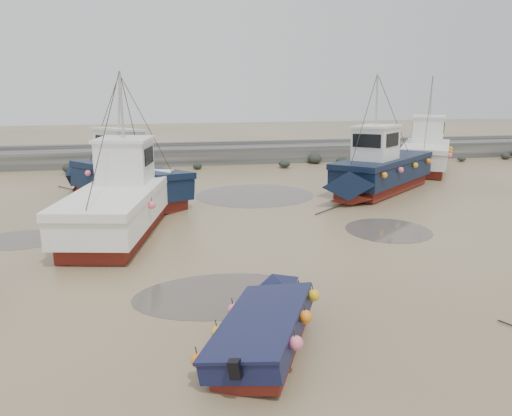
{
  "coord_description": "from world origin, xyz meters",
  "views": [
    {
      "loc": [
        -3.27,
        -14.54,
        5.81
      ],
      "look_at": [
        -0.02,
        2.64,
        1.4
      ],
      "focal_mm": 35.0,
      "sensor_mm": 36.0,
      "label": 1
    }
  ],
  "objects_px": {
    "cabin_boat_2": "(379,169)",
    "person": "(143,213)",
    "dinghy_1": "(270,322)",
    "cabin_boat_0": "(120,175)",
    "cabin_boat_1": "(124,197)",
    "cabin_boat_3": "(426,150)"
  },
  "relations": [
    {
      "from": "cabin_boat_2",
      "to": "person",
      "type": "xyz_separation_m",
      "value": [
        -12.35,
        -2.0,
        -1.33
      ]
    },
    {
      "from": "dinghy_1",
      "to": "cabin_boat_0",
      "type": "xyz_separation_m",
      "value": [
        -4.33,
        15.0,
        0.8
      ]
    },
    {
      "from": "cabin_boat_1",
      "to": "cabin_boat_2",
      "type": "distance_m",
      "value": 13.7
    },
    {
      "from": "cabin_boat_0",
      "to": "person",
      "type": "height_order",
      "value": "cabin_boat_0"
    },
    {
      "from": "cabin_boat_2",
      "to": "person",
      "type": "height_order",
      "value": "cabin_boat_2"
    },
    {
      "from": "cabin_boat_0",
      "to": "person",
      "type": "xyz_separation_m",
      "value": [
        1.11,
        -2.37,
        -1.35
      ]
    },
    {
      "from": "dinghy_1",
      "to": "cabin_boat_3",
      "type": "xyz_separation_m",
      "value": [
        15.35,
        20.82,
        0.8
      ]
    },
    {
      "from": "dinghy_1",
      "to": "cabin_boat_1",
      "type": "xyz_separation_m",
      "value": [
        -3.83,
        10.19,
        0.75
      ]
    },
    {
      "from": "cabin_boat_0",
      "to": "cabin_boat_2",
      "type": "distance_m",
      "value": 13.46
    },
    {
      "from": "dinghy_1",
      "to": "person",
      "type": "height_order",
      "value": "dinghy_1"
    },
    {
      "from": "cabin_boat_1",
      "to": "cabin_boat_2",
      "type": "relative_size",
      "value": 1.28
    },
    {
      "from": "dinghy_1",
      "to": "cabin_boat_0",
      "type": "relative_size",
      "value": 0.71
    },
    {
      "from": "cabin_boat_1",
      "to": "cabin_boat_3",
      "type": "height_order",
      "value": "same"
    },
    {
      "from": "dinghy_1",
      "to": "cabin_boat_2",
      "type": "xyz_separation_m",
      "value": [
        9.12,
        14.63,
        0.78
      ]
    },
    {
      "from": "cabin_boat_0",
      "to": "person",
      "type": "distance_m",
      "value": 2.94
    },
    {
      "from": "cabin_boat_2",
      "to": "cabin_boat_1",
      "type": "bearing_deg",
      "value": 68.79
    },
    {
      "from": "cabin_boat_0",
      "to": "cabin_boat_1",
      "type": "distance_m",
      "value": 4.84
    },
    {
      "from": "cabin_boat_3",
      "to": "person",
      "type": "height_order",
      "value": "cabin_boat_3"
    },
    {
      "from": "person",
      "to": "dinghy_1",
      "type": "bearing_deg",
      "value": 62.71
    },
    {
      "from": "dinghy_1",
      "to": "cabin_boat_1",
      "type": "relative_size",
      "value": 0.51
    },
    {
      "from": "cabin_boat_2",
      "to": "dinghy_1",
      "type": "bearing_deg",
      "value": 107.92
    },
    {
      "from": "cabin_boat_1",
      "to": "cabin_boat_3",
      "type": "distance_m",
      "value": 21.93
    }
  ]
}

